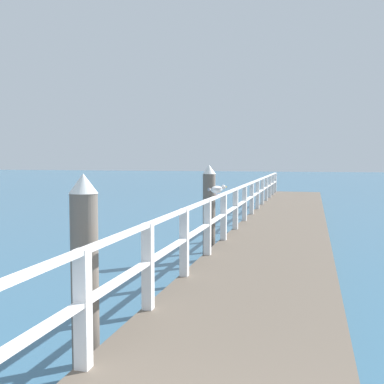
# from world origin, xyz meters

# --- Properties ---
(pier_deck) EXTENTS (2.31, 24.42, 0.52)m
(pier_deck) POSITION_xyz_m (0.00, 12.21, 0.26)
(pier_deck) COLOR brown
(pier_deck) RESTS_ON ground_plane
(pier_railing) EXTENTS (0.12, 22.94, 1.01)m
(pier_railing) POSITION_xyz_m (-1.07, 12.21, 1.15)
(pier_railing) COLOR white
(pier_railing) RESTS_ON pier_deck
(dock_piling_near) EXTENTS (0.29, 0.29, 2.13)m
(dock_piling_near) POSITION_xyz_m (-1.45, 3.22, 1.08)
(dock_piling_near) COLOR #6B6056
(dock_piling_near) RESTS_ON ground_plane
(dock_piling_far) EXTENTS (0.29, 0.29, 2.13)m
(dock_piling_far) POSITION_xyz_m (-1.45, 9.24, 1.08)
(dock_piling_far) COLOR #6B6056
(dock_piling_far) RESTS_ON ground_plane
(seagull_foreground) EXTENTS (0.33, 0.41, 0.21)m
(seagull_foreground) POSITION_xyz_m (-1.07, 8.18, 1.67)
(seagull_foreground) COLOR white
(seagull_foreground) RESTS_ON pier_railing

